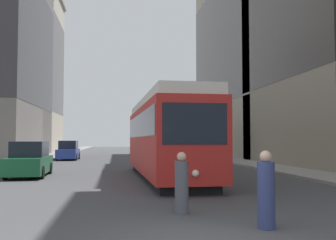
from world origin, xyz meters
The scene contains 10 objects.
sidewalk_left centered at (-8.67, 40.00, 0.07)m, with size 2.70×120.00×0.15m, color gray.
sidewalk_right centered at (8.67, 40.00, 0.07)m, with size 2.70×120.00×0.15m, color gray.
streetcar centered at (0.84, 12.40, 2.10)m, with size 2.99×13.36×3.89m.
transit_bus centered at (3.67, 29.45, 1.95)m, with size 2.88×12.18×3.45m.
parked_car_left_near centered at (-6.03, 31.26, 0.84)m, with size 1.91×4.41×1.82m.
parked_car_left_mid centered at (-6.03, 14.29, 0.84)m, with size 2.00×4.72×1.82m.
pedestrian_crossing_near centered at (0.11, 3.09, 0.74)m, with size 0.36×0.36×1.59m.
pedestrian_crossing_far centered at (1.62, 1.16, 0.78)m, with size 0.38×0.38×1.67m.
building_left_corner centered at (-15.55, 49.15, 12.08)m, with size 11.66×18.39×23.47m.
building_right_far centered at (17.48, 37.28, 12.49)m, with size 15.51×23.45×24.26m.
Camera 1 is at (-1.59, -6.98, 1.91)m, focal length 42.00 mm.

